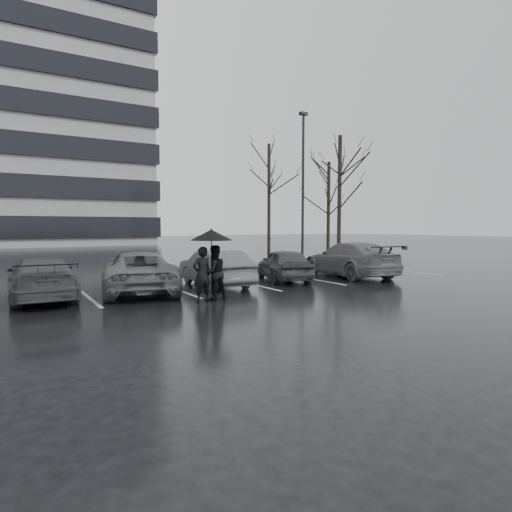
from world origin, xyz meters
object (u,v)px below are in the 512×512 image
object	(u,v)px
tree_ne	(328,208)
tree_north	(269,199)
tree_east	(339,197)
lamp_post	(303,194)
car_west_c	(42,278)
car_east	(349,259)
car_west_b	(139,272)
car_main	(284,264)
pedestrian_right	(214,273)
car_west_a	(215,268)
pedestrian_left	(202,274)

from	to	relation	value
tree_ne	tree_north	world-z (taller)	tree_north
tree_east	tree_ne	world-z (taller)	tree_east
lamp_post	tree_east	size ratio (longest dim) A/B	1.09
tree_north	tree_ne	bearing A→B (deg)	-40.60
car_west_c	car_east	bearing A→B (deg)	179.62
car_west_b	car_west_c	distance (m)	2.80
car_main	car_east	bearing A→B (deg)	-168.06
pedestrian_right	tree_ne	xyz separation A→B (m)	(16.47, 14.33, 2.72)
car_main	lamp_post	distance (m)	9.48
car_west_a	car_west_c	world-z (taller)	car_west_a
car_west_b	car_east	xyz separation A→B (m)	(8.77, -0.25, 0.07)
lamp_post	tree_north	xyz separation A→B (m)	(2.85, 8.13, 0.27)
car_west_a	tree_east	world-z (taller)	tree_east
car_main	pedestrian_left	world-z (taller)	pedestrian_left
car_main	car_west_c	world-z (taller)	car_main
car_west_c	tree_north	xyz separation A→B (m)	(17.20, 14.78, 3.63)
car_west_b	car_west_c	xyz separation A→B (m)	(-2.80, 0.03, -0.04)
car_east	lamp_post	distance (m)	8.15
car_east	car_west_b	bearing A→B (deg)	6.08
lamp_post	tree_east	xyz separation A→B (m)	(3.85, 1.13, 0.02)
car_east	pedestrian_right	xyz separation A→B (m)	(-7.34, -2.27, 0.06)
lamp_post	tree_north	size ratio (longest dim) A/B	1.02
pedestrian_left	tree_east	world-z (taller)	tree_east
car_main	tree_north	xyz separation A→B (m)	(8.75, 14.74, 3.63)
pedestrian_left	tree_ne	xyz separation A→B (m)	(16.90, 14.46, 2.73)
pedestrian_right	lamp_post	size ratio (longest dim) A/B	0.18
car_west_b	tree_north	world-z (taller)	tree_north
car_west_a	car_east	distance (m)	6.09
pedestrian_left	pedestrian_right	distance (m)	0.45
car_west_b	car_west_c	world-z (taller)	car_west_b
car_west_c	car_east	size ratio (longest dim) A/B	0.86
car_west_c	car_west_b	bearing A→B (deg)	-179.55
car_east	tree_east	xyz separation A→B (m)	(6.64, 8.06, 3.28)
tree_east	tree_north	world-z (taller)	tree_north
car_west_b	pedestrian_right	bearing A→B (deg)	132.36
car_west_a	tree_ne	size ratio (longest dim) A/B	0.55
pedestrian_left	lamp_post	world-z (taller)	lamp_post
lamp_post	tree_north	bearing A→B (deg)	70.69
tree_east	pedestrian_left	bearing A→B (deg)	-144.02
car_west_a	tree_ne	world-z (taller)	tree_ne
car_west_b	pedestrian_left	bearing A→B (deg)	123.54
car_west_c	car_main	bearing A→B (deg)	-178.72
car_west_c	tree_north	size ratio (longest dim) A/B	0.50
pedestrian_right	tree_east	xyz separation A→B (m)	(13.97, 10.33, 3.22)
car_west_a	car_west_c	size ratio (longest dim) A/B	0.91
car_west_c	pedestrian_left	size ratio (longest dim) A/B	2.76
car_main	tree_east	distance (m)	12.90
pedestrian_right	car_west_b	bearing A→B (deg)	-66.22
car_west_c	lamp_post	size ratio (longest dim) A/B	0.49
pedestrian_left	tree_north	distance (m)	22.28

